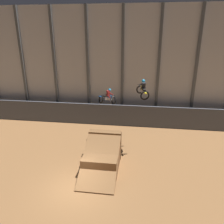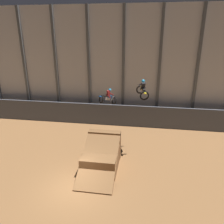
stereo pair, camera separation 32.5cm
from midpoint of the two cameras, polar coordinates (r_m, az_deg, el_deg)
ground_plane at (r=15.60m, az=-9.27°, el=-19.03°), size 60.00×60.00×0.00m
arena_back_wall at (r=24.35m, az=-1.15°, el=11.69°), size 32.00×0.40×12.54m
lower_barrier at (r=24.32m, az=-1.62°, el=-0.67°), size 31.36×0.20×2.40m
dirt_ramp at (r=17.12m, az=-2.15°, el=-11.39°), size 2.61×4.78×2.50m
rider_bike_left_air at (r=20.13m, az=-0.57°, el=3.81°), size 1.72×1.62×1.60m
rider_bike_right_air at (r=17.51m, az=8.53°, el=5.73°), size 1.11×1.84×1.52m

